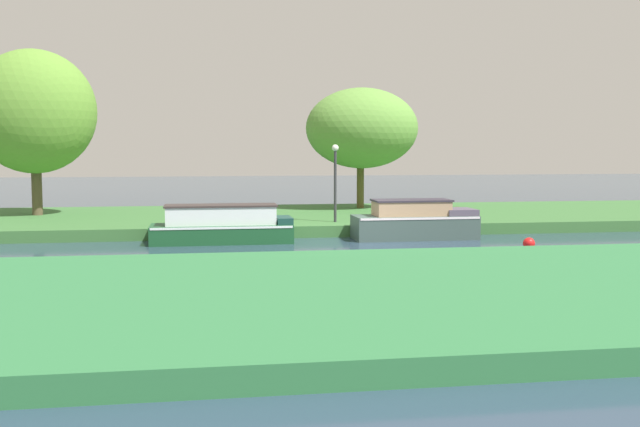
{
  "coord_description": "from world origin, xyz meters",
  "views": [
    {
      "loc": [
        -5.22,
        -22.89,
        3.02
      ],
      "look_at": [
        -1.32,
        1.2,
        0.9
      ],
      "focal_mm": 41.93,
      "sensor_mm": 36.0,
      "label": 1
    }
  ],
  "objects": [
    {
      "name": "willow_tree_left",
      "position": [
        -11.57,
        7.85,
        4.45
      ],
      "size": [
        4.79,
        3.96,
        6.48
      ],
      "color": "brown",
      "rests_on": "riverbank_far"
    },
    {
      "name": "riverbank_near",
      "position": [
        0.0,
        -9.0,
        0.2
      ],
      "size": [
        72.0,
        10.0,
        0.4
      ],
      "primitive_type": "cube",
      "color": "#2D703E",
      "rests_on": "ground_plane"
    },
    {
      "name": "mooring_post_near",
      "position": [
        3.82,
        2.41,
        0.68
      ],
      "size": [
        0.19,
        0.19,
        0.56
      ],
      "primitive_type": "cylinder",
      "color": "#513B25",
      "rests_on": "riverbank_far"
    },
    {
      "name": "willow_tree_centre",
      "position": [
        1.82,
        9.16,
        3.91
      ],
      "size": [
        4.92,
        4.35,
        5.27
      ],
      "color": "brown",
      "rests_on": "riverbank_far"
    },
    {
      "name": "ground_plane",
      "position": [
        0.0,
        0.0,
        0.0
      ],
      "size": [
        120.0,
        120.0,
        0.0
      ],
      "primitive_type": "plane",
      "color": "#293D52"
    },
    {
      "name": "slate_narrowboat",
      "position": [
        1.92,
        1.2,
        0.58
      ],
      "size": [
        4.11,
        1.5,
        1.33
      ],
      "color": "#3D514C",
      "rests_on": "ground_plane"
    },
    {
      "name": "forest_barge",
      "position": [
        -4.5,
        1.2,
        0.54
      ],
      "size": [
        4.52,
        1.55,
        1.23
      ],
      "color": "#194D28",
      "rests_on": "ground_plane"
    },
    {
      "name": "channel_buoy",
      "position": [
        4.54,
        -1.91,
        0.18
      ],
      "size": [
        0.36,
        0.36,
        0.36
      ],
      "primitive_type": "sphere",
      "color": "red",
      "rests_on": "ground_plane"
    },
    {
      "name": "riverbank_far",
      "position": [
        0.0,
        7.0,
        0.2
      ],
      "size": [
        72.0,
        10.0,
        0.4
      ],
      "primitive_type": "cube",
      "color": "#396B35",
      "rests_on": "ground_plane"
    },
    {
      "name": "lamp_post",
      "position": [
        -0.42,
        3.35,
        2.15
      ],
      "size": [
        0.24,
        0.24,
        2.77
      ],
      "color": "#333338",
      "rests_on": "riverbank_far"
    }
  ]
}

